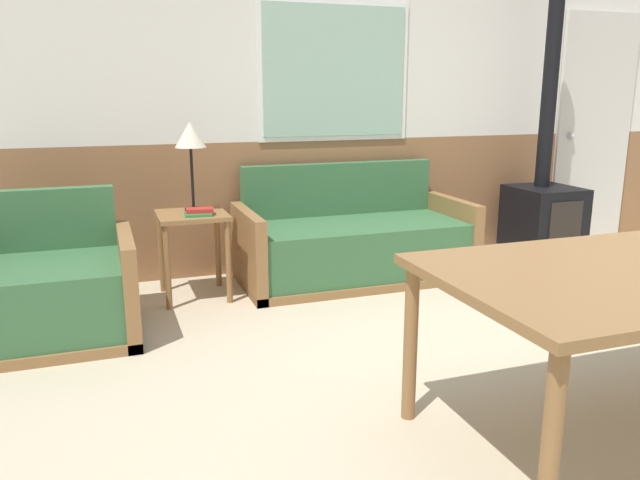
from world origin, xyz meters
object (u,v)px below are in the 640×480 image
Objects in this scene: armchair at (54,293)px; table_lamp at (190,138)px; couch at (354,245)px; side_table at (193,231)px; wood_stove at (545,194)px.

armchair is 1.33m from table_lamp.
table_lamp reaches higher than couch.
side_table is 0.24× the size of wood_stove.
wood_stove reaches higher than armchair.
wood_stove is (2.89, -0.05, -0.53)m from table_lamp.
wood_stove reaches higher than couch.
couch reaches higher than side_table.
couch is at bearing 179.85° from wood_stove.
armchair is 1.49× the size of table_lamp.
couch is 2.90× the size of side_table.
side_table is 2.91m from wood_stove.
wood_stove is (2.91, 0.03, 0.09)m from side_table.
wood_stove reaches higher than side_table.
wood_stove is at bearing -0.96° from table_lamp.
couch is 1.44m from table_lamp.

